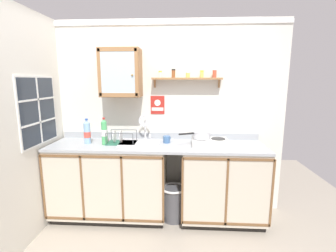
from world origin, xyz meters
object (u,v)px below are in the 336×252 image
sink (141,145)px  saucepan (201,134)px  bottle_opaque_white_1 (105,133)px  warning_sign (158,105)px  dish_rack (121,141)px  wall_cabinet (121,73)px  bottle_water_blue_0 (87,132)px  mug (167,139)px  hot_plate_stove (210,142)px  bottle_soda_green_2 (104,132)px  trash_bin (174,202)px

sink → saucepan: sink is taller
bottle_opaque_white_1 → warning_sign: bearing=17.3°
dish_rack → wall_cabinet: size_ratio=0.61×
bottle_water_blue_0 → mug: (0.97, 0.10, -0.10)m
bottle_opaque_white_1 → wall_cabinet: wall_cabinet is taller
hot_plate_stove → warning_sign: 0.83m
saucepan → mug: size_ratio=3.31×
hot_plate_stove → dish_rack: 1.09m
bottle_soda_green_2 → trash_bin: bottle_soda_green_2 is taller
sink → wall_cabinet: 0.92m
bottle_water_blue_0 → wall_cabinet: (0.40, 0.18, 0.72)m
hot_plate_stove → bottle_soda_green_2: bottle_soda_green_2 is taller
hot_plate_stove → wall_cabinet: wall_cabinet is taller
sink → mug: size_ratio=4.26×
bottle_water_blue_0 → bottle_soda_green_2: bearing=-9.4°
saucepan → bottle_opaque_white_1: size_ratio=1.65×
wall_cabinet → trash_bin: size_ratio=1.35×
hot_plate_stove → mug: (-0.52, 0.09, 0.00)m
sink → bottle_opaque_white_1: sink is taller
dish_rack → trash_bin: size_ratio=0.82×
bottle_opaque_white_1 → bottle_soda_green_2: (0.04, -0.15, 0.05)m
hot_plate_stove → saucepan: (-0.11, 0.02, 0.09)m
sink → bottle_water_blue_0: (-0.65, -0.05, 0.16)m
hot_plate_stove → saucepan: 0.14m
warning_sign → trash_bin: warning_sign is taller
bottle_opaque_white_1 → bottle_water_blue_0: bearing=-148.5°
dish_rack → mug: size_ratio=3.09×
sink → trash_bin: (0.42, -0.07, -0.72)m
bottle_opaque_white_1 → mug: (0.78, -0.02, -0.06)m
bottle_water_blue_0 → trash_bin: (1.06, -0.02, -0.88)m
bottle_soda_green_2 → wall_cabinet: wall_cabinet is taller
bottle_soda_green_2 → sink: bearing=11.9°
trash_bin → saucepan: bearing=7.9°
trash_bin → mug: bearing=128.1°
sink → dish_rack: bearing=-176.5°
saucepan → bottle_soda_green_2: size_ratio=1.15×
sink → dish_rack: (-0.24, -0.01, 0.05)m
saucepan → sink: bearing=177.9°
saucepan → trash_bin: bearing=-172.1°
bottle_water_blue_0 → dish_rack: bearing=5.1°
sink → wall_cabinet: wall_cabinet is taller
hot_plate_stove → saucepan: size_ratio=1.11×
bottle_water_blue_0 → wall_cabinet: wall_cabinet is taller
saucepan → dish_rack: 0.99m
saucepan → mug: 0.43m
saucepan → bottle_soda_green_2: bottle_soda_green_2 is taller
sink → bottle_soda_green_2: sink is taller
bottle_water_blue_0 → hot_plate_stove: bearing=0.2°
bottle_water_blue_0 → warning_sign: size_ratio=1.31×
bottle_water_blue_0 → trash_bin: size_ratio=0.72×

